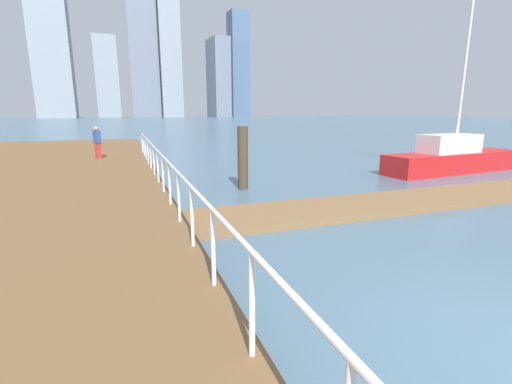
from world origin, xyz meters
TOP-DOWN VIEW (x-y plane):
  - ground_plane at (0.00, 20.00)m, footprint 300.00×300.00m
  - floating_dock at (4.27, 6.06)m, footprint 15.54×2.00m
  - boardwalk_railing at (-3.15, 7.61)m, footprint 0.06×22.79m
  - dock_piling_2 at (-0.32, 9.68)m, footprint 0.36×0.36m
  - moored_boat_2 at (9.60, 9.93)m, footprint 7.35×2.17m
  - pedestrian_1 at (-5.31, 17.06)m, footprint 0.37×0.42m
  - skyline_tower_0 at (-26.22, 155.42)m, footprint 13.01×10.64m
  - skyline_tower_1 at (-8.33, 161.37)m, footprint 9.29×7.57m
  - skyline_tower_2 at (6.68, 165.48)m, footprint 11.41×13.41m
  - skyline_tower_3 at (17.12, 159.68)m, footprint 8.70×6.51m
  - skyline_tower_4 at (34.99, 149.43)m, footprint 7.33×13.69m
  - skyline_tower_5 at (48.57, 164.61)m, footprint 8.89×8.62m

SIDE VIEW (x-z plane):
  - ground_plane at x=0.00m, z-range 0.00..0.00m
  - floating_dock at x=4.27m, z-range 0.00..0.18m
  - moored_boat_2 at x=9.60m, z-range -3.44..4.74m
  - dock_piling_2 at x=-0.32m, z-range 0.00..2.17m
  - pedestrian_1 at x=-5.31m, z-range 0.42..1.97m
  - boardwalk_railing at x=-3.15m, z-range 0.69..1.77m
  - skyline_tower_4 at x=34.99m, z-range 0.00..31.38m
  - skyline_tower_1 at x=-8.33m, z-range 0.00..31.77m
  - skyline_tower_5 at x=48.57m, z-range 0.00..46.12m
  - skyline_tower_0 at x=-26.22m, z-range 0.00..46.88m
  - skyline_tower_2 at x=6.68m, z-range 0.00..60.54m
  - skyline_tower_3 at x=17.12m, z-range 0.00..77.47m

